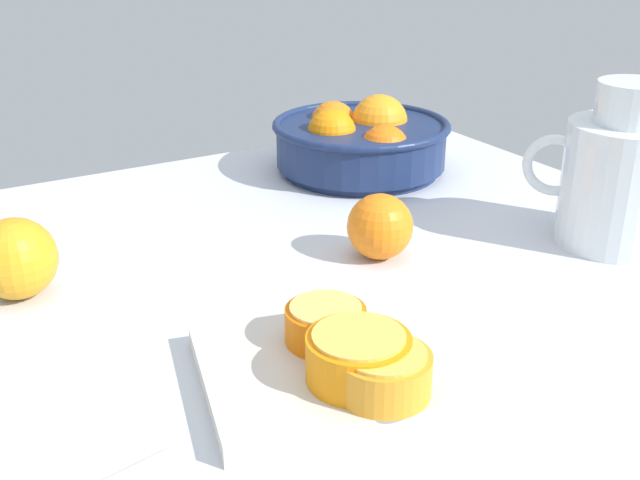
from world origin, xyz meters
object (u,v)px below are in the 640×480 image
at_px(juice_pitcher, 620,185).
at_px(orange_half_0, 325,324).
at_px(orange_half_2, 358,357).
at_px(loose_orange_1, 380,226).
at_px(cutting_board, 364,364).
at_px(loose_orange_0, 15,259).
at_px(orange_half_1, 383,372).
at_px(fruit_bowl, 361,141).

bearing_deg(juice_pitcher, orange_half_0, -173.47).
bearing_deg(orange_half_0, juice_pitcher, 6.53).
height_order(orange_half_2, loose_orange_1, loose_orange_1).
bearing_deg(juice_pitcher, orange_half_2, -165.43).
distance_m(cutting_board, loose_orange_0, 0.38).
bearing_deg(loose_orange_0, orange_half_2, -58.37).
height_order(orange_half_0, orange_half_1, orange_half_1).
relative_size(juice_pitcher, orange_half_2, 2.34).
bearing_deg(fruit_bowl, cutting_board, -122.87).
height_order(cutting_board, orange_half_2, orange_half_2).
xyz_separation_m(fruit_bowl, orange_half_0, (-0.32, -0.43, -0.01)).
bearing_deg(orange_half_0, fruit_bowl, 53.49).
xyz_separation_m(fruit_bowl, loose_orange_1, (-0.15, -0.27, -0.01)).
height_order(orange_half_1, orange_half_2, orange_half_2).
bearing_deg(juice_pitcher, fruit_bowl, 106.95).
relative_size(orange_half_0, loose_orange_1, 0.95).
bearing_deg(cutting_board, juice_pitcher, 11.70).
relative_size(fruit_bowl, juice_pitcher, 1.33).
distance_m(loose_orange_0, loose_orange_1, 0.39).
relative_size(fruit_bowl, orange_half_1, 3.48).
bearing_deg(loose_orange_0, fruit_bowl, 17.15).
distance_m(fruit_bowl, orange_half_2, 0.59).
height_order(cutting_board, loose_orange_0, loose_orange_0).
xyz_separation_m(cutting_board, orange_half_2, (-0.02, -0.03, 0.03)).
distance_m(orange_half_1, orange_half_2, 0.03).
relative_size(juice_pitcher, loose_orange_0, 2.36).
height_order(fruit_bowl, loose_orange_0, fruit_bowl).
height_order(fruit_bowl, orange_half_0, fruit_bowl).
height_order(orange_half_1, loose_orange_1, loose_orange_1).
bearing_deg(orange_half_2, fruit_bowl, 56.62).
distance_m(juice_pitcher, orange_half_0, 0.44).
height_order(juice_pitcher, cutting_board, juice_pitcher).
height_order(juice_pitcher, orange_half_0, juice_pitcher).
distance_m(juice_pitcher, loose_orange_0, 0.68).
xyz_separation_m(fruit_bowl, orange_half_2, (-0.33, -0.49, -0.01)).
bearing_deg(orange_half_1, juice_pitcher, 17.88).
height_order(loose_orange_0, loose_orange_1, loose_orange_0).
bearing_deg(fruit_bowl, loose_orange_0, -162.85).
relative_size(loose_orange_0, loose_orange_1, 1.12).
height_order(fruit_bowl, orange_half_2, fruit_bowl).
distance_m(orange_half_0, orange_half_1, 0.09).
bearing_deg(fruit_bowl, orange_half_0, -126.51).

